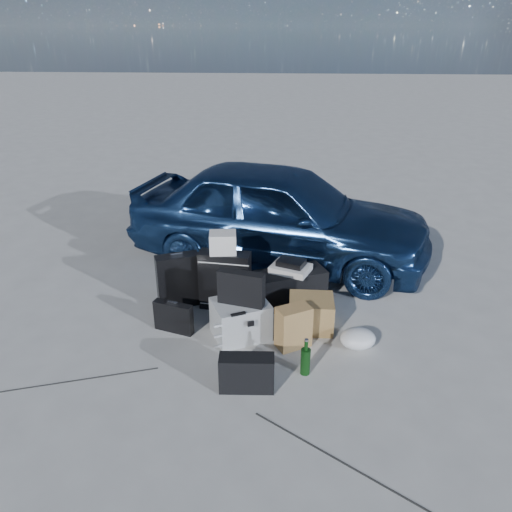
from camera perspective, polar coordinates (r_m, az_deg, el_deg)
The scene contains 16 objects.
ground at distance 4.68m, azimuth -2.46°, elevation -11.31°, with size 60.00×60.00×0.00m, color #A8A8A3.
car at distance 6.23m, azimuth 2.64°, elevation 4.85°, with size 1.49×3.71×1.26m, color navy.
pelican_case at distance 4.85m, azimuth -1.76°, elevation -7.22°, with size 0.51×0.42×0.37m, color #A9ACAE.
laptop_bag at distance 4.66m, azimuth -1.71°, elevation -3.70°, with size 0.44×0.11×0.33m, color black.
briefcase at distance 5.00m, azimuth -9.41°, elevation -6.92°, with size 0.40×0.09×0.31m, color black.
suitcase_left at distance 5.37m, azimuth -8.85°, elevation -2.78°, with size 0.45×0.16×0.59m, color black.
suitcase_right at distance 5.26m, azimuth -3.56°, elevation -2.81°, with size 0.53×0.19×0.64m, color black.
white_carton at distance 5.10m, azimuth -3.81°, elevation 1.54°, with size 0.27×0.22×0.22m, color beige.
duffel_bag at distance 5.40m, azimuth 3.85°, elevation -3.59°, with size 0.76×0.33×0.38m, color black.
flat_box_white at distance 5.30m, azimuth 3.98°, elevation -1.43°, with size 0.40×0.30×0.07m, color beige.
flat_box_black at distance 5.29m, azimuth 4.04°, elevation -0.75°, with size 0.28×0.20×0.06m, color black.
kraft_bag at distance 4.70m, azimuth 4.30°, elevation -8.10°, with size 0.31×0.19×0.41m, color olive.
cardboard_box at distance 5.01m, azimuth 6.30°, elevation -6.52°, with size 0.43×0.38×0.33m, color #976C41.
plastic_bag at distance 4.83m, azimuth 11.56°, elevation -9.23°, with size 0.34×0.29×0.19m, color silver.
messenger_bag at distance 4.22m, azimuth -1.07°, elevation -13.22°, with size 0.45×0.17×0.32m, color black.
green_bottle at distance 4.39m, azimuth 5.69°, elevation -11.43°, with size 0.09×0.09×0.34m, color black.
Camera 1 is at (0.44, -3.75, 2.76)m, focal length 35.00 mm.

